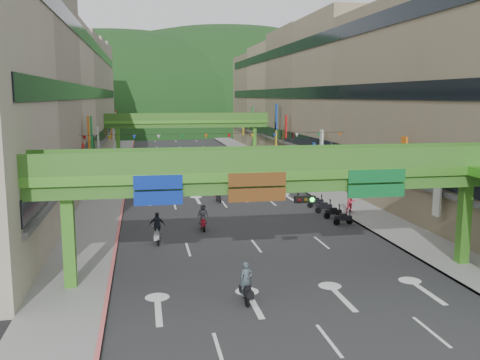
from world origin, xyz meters
The scene contains 23 objects.
ground centered at (0.00, 0.00, 0.00)m, with size 320.00×320.00×0.00m, color black.
road_slab centered at (0.00, 50.00, 0.01)m, with size 18.00×140.00×0.02m, color #28282B.
sidewalk_left centered at (-11.00, 50.00, 0.07)m, with size 4.00×140.00×0.15m, color gray.
sidewalk_right centered at (11.00, 50.00, 0.07)m, with size 4.00×140.00×0.15m, color gray.
curb_left centered at (-9.10, 50.00, 0.09)m, with size 0.20×140.00×0.18m, color #CC5959.
curb_right centered at (9.10, 50.00, 0.09)m, with size 0.20×140.00×0.18m, color gray.
building_row_left centered at (-18.93, 50.00, 9.46)m, with size 12.80×95.00×19.00m.
building_row_right centered at (18.93, 50.00, 9.46)m, with size 12.80×95.00×19.00m.
overpass_near centered at (0.93, 5.38, 5.21)m, with size 28.00×12.27×7.10m.
overpass_far centered at (0.00, 65.00, 5.40)m, with size 28.00×2.20×7.10m.
hill_left centered at (-15.00, 160.00, 0.00)m, with size 168.00×140.00×112.00m, color #1C4419.
hill_right centered at (25.00, 180.00, 0.00)m, with size 208.00×176.00×128.00m, color #1C4419.
bunting_string centered at (0.00, 30.00, 5.96)m, with size 26.00×0.36×0.47m.
scooter_rider_near centered at (-2.51, 2.58, 0.93)m, with size 0.67×1.60×2.01m.
scooter_rider_mid centered at (-0.35, 27.25, 1.11)m, with size 0.97×1.59×2.14m.
scooter_rider_left centered at (-6.41, 13.78, 1.10)m, with size 1.11×1.60×2.17m.
scooter_rider_far centered at (-2.98, 16.93, 1.00)m, with size 0.83×1.60×1.99m.
parked_scooter_row centered at (7.80, 19.88, 0.52)m, with size 1.60×7.21×1.08m.
car_silver centered at (-6.84, 48.32, 0.77)m, with size 1.62×4.66×1.54m, color #989AA0.
car_yellow centered at (4.24, 55.48, 0.73)m, with size 1.72×4.27×1.46m, color #C16702.
pedestrian_red centered at (9.80, 20.00, 0.91)m, with size 0.89×0.69×1.82m, color #CC304A.
pedestrian_dark centered at (9.80, 33.87, 0.75)m, with size 0.88×0.37×1.51m, color #212129.
pedestrian_blue centered at (9.82, 40.00, 0.82)m, with size 0.76×0.49×1.64m, color #354754.
Camera 1 is at (-7.19, -21.34, 9.79)m, focal length 40.00 mm.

